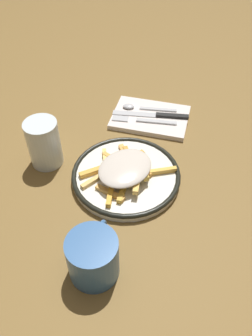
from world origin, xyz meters
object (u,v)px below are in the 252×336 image
object	(u,v)px
plate	(126,175)
coffee_mug	(93,257)
knife	(157,115)
spoon	(140,108)
napkin	(150,117)
fries_heap	(124,168)
fork	(144,121)
water_glass	(44,143)

from	to	relation	value
plate	coffee_mug	bearing A→B (deg)	179.90
plate	knife	size ratio (longest dim) A/B	1.20
spoon	knife	bearing A→B (deg)	-111.76
plate	knife	bearing A→B (deg)	-7.03
napkin	coffee_mug	size ratio (longest dim) A/B	1.68
knife	spoon	size ratio (longest dim) A/B	1.38
fries_heap	knife	xyz separation A→B (m)	(0.24, -0.03, -0.02)
fork	coffee_mug	size ratio (longest dim) A/B	1.44
napkin	knife	size ratio (longest dim) A/B	0.98
fries_heap	fork	distance (m)	0.21
fork	spoon	world-z (taller)	spoon
spoon	water_glass	size ratio (longest dim) A/B	1.30
plate	coffee_mug	xyz separation A→B (m)	(-0.24, 0.00, 0.04)
plate	fork	size ratio (longest dim) A/B	1.43
fries_heap	spoon	world-z (taller)	fries_heap
fries_heap	water_glass	world-z (taller)	water_glass
fries_heap	coffee_mug	size ratio (longest dim) A/B	1.77
plate	fries_heap	xyz separation A→B (m)	(-0.00, 0.00, 0.03)
fries_heap	water_glass	size ratio (longest dim) A/B	1.84
plate	water_glass	size ratio (longest dim) A/B	2.15
coffee_mug	water_glass	bearing A→B (deg)	38.92
plate	fries_heap	size ratio (longest dim) A/B	1.17
plate	spoon	world-z (taller)	spoon
napkin	fork	size ratio (longest dim) A/B	1.17
fork	spoon	xyz separation A→B (m)	(0.05, 0.02, 0.00)
napkin	coffee_mug	distance (m)	0.47
fries_heap	water_glass	distance (m)	0.20
fork	knife	distance (m)	0.04
napkin	water_glass	size ratio (longest dim) A/B	1.75
fries_heap	fork	xyz separation A→B (m)	(0.21, -0.00, -0.02)
fries_heap	spoon	bearing A→B (deg)	4.48
fork	knife	world-z (taller)	knife
napkin	coffee_mug	world-z (taller)	coffee_mug
plate	spoon	xyz separation A→B (m)	(0.26, 0.02, 0.01)
napkin	water_glass	xyz separation A→B (m)	(-0.22, 0.21, 0.05)
napkin	fork	world-z (taller)	fork
fries_heap	knife	world-z (taller)	fries_heap
napkin	fork	bearing A→B (deg)	157.45
spoon	water_glass	xyz separation A→B (m)	(-0.25, 0.18, 0.04)
napkin	fork	xyz separation A→B (m)	(-0.03, 0.01, 0.01)
plate	coffee_mug	world-z (taller)	coffee_mug
fries_heap	fork	bearing A→B (deg)	-0.58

